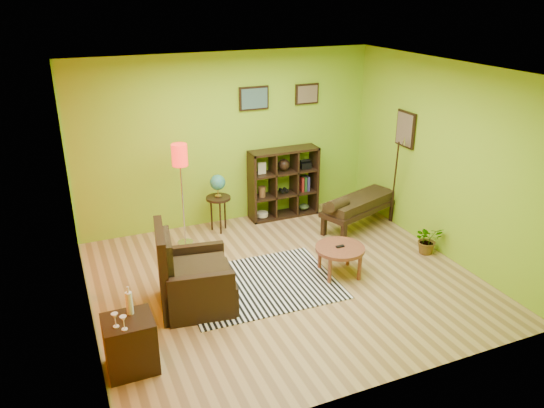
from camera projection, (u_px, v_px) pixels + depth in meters
name	position (u px, v px, depth m)	size (l,w,h in m)	color
ground	(284.00, 280.00, 7.22)	(5.00, 5.00, 0.00)	tan
room_shell	(278.00, 154.00, 6.51)	(5.04, 4.54, 2.82)	#8DC322
zebra_rug	(260.00, 284.00, 7.11)	(2.02, 1.52, 0.01)	white
coffee_table	(340.00, 251.00, 7.25)	(0.68, 0.68, 0.44)	brown
armchair	(192.00, 282.00, 6.54)	(1.02, 1.02, 1.08)	black
side_cabinet	(130.00, 344.00, 5.44)	(0.50, 0.46, 0.91)	black
floor_lamp	(180.00, 164.00, 7.76)	(0.24, 0.24, 1.60)	silver
globe_table	(218.00, 189.00, 8.42)	(0.40, 0.40, 0.96)	black
cube_shelf	(284.00, 183.00, 9.05)	(1.20, 0.35, 1.20)	black
bench	(359.00, 204.00, 8.62)	(1.53, 0.97, 0.67)	black
potted_plant	(427.00, 242.00, 7.90)	(0.40, 0.44, 0.34)	#26661E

